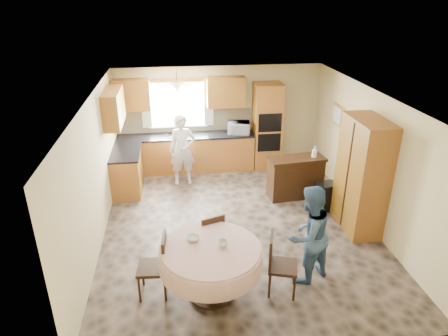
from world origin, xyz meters
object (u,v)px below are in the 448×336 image
chair_left (158,263)px  chair_right (278,261)px  person_dining (308,235)px  dining_table (211,258)px  oven_tower (267,126)px  sideboard (295,178)px  chair_back (211,237)px  cupboard (362,176)px  person_sink (182,150)px

chair_left → chair_right: 1.75m
person_dining → dining_table: bearing=-20.1°
oven_tower → sideboard: (0.26, -1.68, -0.63)m
dining_table → chair_right: 0.99m
oven_tower → chair_back: bearing=-115.1°
chair_back → chair_right: chair_right is taller
dining_table → person_dining: (1.49, 0.20, 0.14)m
chair_left → chair_back: chair_left is taller
sideboard → cupboard: (0.81, -1.32, 0.64)m
chair_left → sideboard: bearing=137.5°
sideboard → dining_table: bearing=-132.4°
dining_table → person_dining: 1.51m
person_sink → person_dining: 4.02m
chair_left → person_dining: (2.25, 0.06, 0.24)m
oven_tower → dining_table: oven_tower is taller
oven_tower → person_sink: (-2.10, -0.70, -0.25)m
dining_table → chair_back: 0.76m
chair_right → dining_table: bearing=105.2°
sideboard → chair_right: size_ratio=1.25×
chair_right → cupboard: bearing=-34.4°
cupboard → chair_right: (-1.93, -1.55, -0.53)m
sideboard → person_sink: person_sink is taller
chair_right → person_dining: bearing=-48.7°
oven_tower → chair_left: bearing=-120.7°
oven_tower → sideboard: size_ratio=1.77×
cupboard → chair_back: size_ratio=2.26×
chair_left → oven_tower: bearing=153.5°
cupboard → person_dining: (-1.42, -1.32, -0.27)m
oven_tower → chair_back: oven_tower is taller
sideboard → person_dining: size_ratio=0.76×
chair_left → chair_right: chair_left is taller
sideboard → person_sink: (-2.37, 0.98, 0.39)m
dining_table → chair_left: 0.78m
chair_back → person_dining: size_ratio=0.59×
cupboard → chair_right: size_ratio=2.22×
chair_left → chair_right: (1.74, -0.17, -0.02)m
cupboard → chair_right: 2.53m
dining_table → person_sink: (-0.26, 3.82, 0.16)m
dining_table → chair_back: (0.07, 0.75, -0.14)m
dining_table → cupboard: bearing=27.6°
oven_tower → chair_left: (-2.60, -4.38, -0.51)m
oven_tower → sideboard: 1.82m
cupboard → sideboard: bearing=121.4°
cupboard → chair_left: 3.95m
chair_right → person_sink: bearing=34.7°
chair_back → person_sink: person_sink is taller
dining_table → person_sink: bearing=93.9°
chair_back → chair_left: bearing=17.5°
oven_tower → chair_back: 4.21m
person_sink → cupboard: bearing=-40.3°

